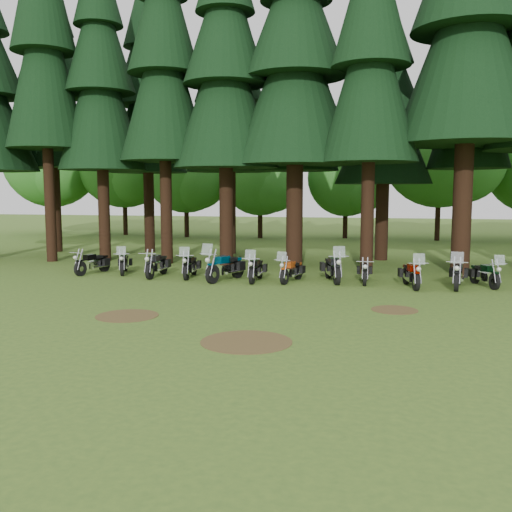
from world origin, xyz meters
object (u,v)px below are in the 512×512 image
(motorcycle_2, at_px, (157,265))
(motorcycle_8, at_px, (365,272))
(motorcycle_3, at_px, (190,267))
(motorcycle_10, at_px, (458,275))
(motorcycle_7, at_px, (333,269))
(motorcycle_1, at_px, (124,264))
(motorcycle_11, at_px, (485,275))
(motorcycle_9, at_px, (411,275))
(motorcycle_4, at_px, (225,268))
(motorcycle_0, at_px, (93,264))
(motorcycle_5, at_px, (256,270))
(motorcycle_6, at_px, (291,271))

(motorcycle_2, distance_m, motorcycle_8, 8.51)
(motorcycle_3, height_order, motorcycle_10, motorcycle_10)
(motorcycle_7, bearing_deg, motorcycle_1, 161.66)
(motorcycle_10, bearing_deg, motorcycle_3, -171.96)
(motorcycle_3, xyz_separation_m, motorcycle_11, (11.48, 0.27, -0.02))
(motorcycle_2, xyz_separation_m, motorcycle_9, (10.23, -0.46, -0.01))
(motorcycle_2, height_order, motorcycle_4, motorcycle_4)
(motorcycle_0, bearing_deg, motorcycle_7, 14.49)
(motorcycle_8, height_order, motorcycle_11, motorcycle_11)
(motorcycle_0, height_order, motorcycle_10, motorcycle_10)
(motorcycle_5, bearing_deg, motorcycle_6, 4.97)
(motorcycle_8, xyz_separation_m, motorcycle_9, (1.72, -0.67, 0.05))
(motorcycle_4, distance_m, motorcycle_5, 1.23)
(motorcycle_1, height_order, motorcycle_8, motorcycle_1)
(motorcycle_3, distance_m, motorcycle_10, 10.47)
(motorcycle_11, bearing_deg, motorcycle_4, 165.06)
(motorcycle_5, relative_size, motorcycle_8, 1.09)
(motorcycle_1, xyz_separation_m, motorcycle_6, (7.43, -0.70, 0.00))
(motorcycle_1, height_order, motorcycle_3, motorcycle_3)
(motorcycle_0, distance_m, motorcycle_5, 7.34)
(motorcycle_7, xyz_separation_m, motorcycle_11, (5.65, 0.05, -0.07))
(motorcycle_10, bearing_deg, motorcycle_0, -171.92)
(motorcycle_0, height_order, motorcycle_7, motorcycle_7)
(motorcycle_0, relative_size, motorcycle_4, 0.84)
(motorcycle_8, bearing_deg, motorcycle_9, -24.13)
(motorcycle_6, relative_size, motorcycle_7, 0.86)
(motorcycle_7, distance_m, motorcycle_8, 1.25)
(motorcycle_7, bearing_deg, motorcycle_6, 179.45)
(motorcycle_4, xyz_separation_m, motorcycle_11, (9.83, 0.77, -0.09))
(motorcycle_6, height_order, motorcycle_11, motorcycle_11)
(motorcycle_7, xyz_separation_m, motorcycle_10, (4.63, -0.48, -0.02))
(motorcycle_2, relative_size, motorcycle_3, 1.03)
(motorcycle_1, xyz_separation_m, motorcycle_8, (10.24, -0.31, -0.02))
(motorcycle_3, height_order, motorcycle_8, motorcycle_3)
(motorcycle_2, height_order, motorcycle_10, motorcycle_10)
(motorcycle_2, bearing_deg, motorcycle_7, 0.53)
(motorcycle_3, bearing_deg, motorcycle_0, 171.51)
(motorcycle_6, bearing_deg, motorcycle_3, -169.55)
(motorcycle_8, distance_m, motorcycle_10, 3.42)
(motorcycle_0, distance_m, motorcycle_10, 14.92)
(motorcycle_11, bearing_deg, motorcycle_3, 161.92)
(motorcycle_0, height_order, motorcycle_4, motorcycle_4)
(motorcycle_6, xyz_separation_m, motorcycle_9, (4.53, -0.27, 0.03))
(motorcycle_2, xyz_separation_m, motorcycle_7, (7.26, 0.27, 0.04))
(motorcycle_4, bearing_deg, motorcycle_6, 25.22)
(motorcycle_8, distance_m, motorcycle_11, 4.41)
(motorcycle_5, distance_m, motorcycle_6, 1.40)
(motorcycle_6, bearing_deg, motorcycle_5, -160.62)
(motorcycle_1, bearing_deg, motorcycle_10, -22.91)
(motorcycle_6, height_order, motorcycle_9, motorcycle_9)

